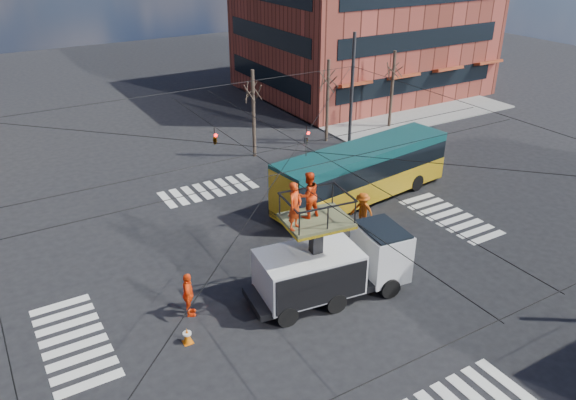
{
  "coord_description": "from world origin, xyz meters",
  "views": [
    {
      "loc": [
        -11.57,
        -18.86,
        14.46
      ],
      "look_at": [
        0.84,
        1.98,
        2.51
      ],
      "focal_mm": 35.0,
      "sensor_mm": 36.0,
      "label": 1
    }
  ],
  "objects_px": {
    "city_bus": "(362,172)",
    "utility_truck": "(332,255)",
    "traffic_cone": "(187,335)",
    "flagger": "(362,211)",
    "worker_ground": "(188,295)"
  },
  "relations": [
    {
      "from": "worker_ground",
      "to": "utility_truck",
      "type": "bearing_deg",
      "value": -85.88
    },
    {
      "from": "utility_truck",
      "to": "traffic_cone",
      "type": "bearing_deg",
      "value": -174.61
    },
    {
      "from": "utility_truck",
      "to": "city_bus",
      "type": "relative_size",
      "value": 0.61
    },
    {
      "from": "city_bus",
      "to": "flagger",
      "type": "height_order",
      "value": "city_bus"
    },
    {
      "from": "utility_truck",
      "to": "city_bus",
      "type": "distance_m",
      "value": 9.74
    },
    {
      "from": "utility_truck",
      "to": "traffic_cone",
      "type": "height_order",
      "value": "utility_truck"
    },
    {
      "from": "utility_truck",
      "to": "traffic_cone",
      "type": "xyz_separation_m",
      "value": [
        -6.53,
        0.21,
        -1.64
      ]
    },
    {
      "from": "flagger",
      "to": "worker_ground",
      "type": "bearing_deg",
      "value": -102.6
    },
    {
      "from": "city_bus",
      "to": "worker_ground",
      "type": "bearing_deg",
      "value": -165.42
    },
    {
      "from": "utility_truck",
      "to": "traffic_cone",
      "type": "distance_m",
      "value": 6.73
    },
    {
      "from": "city_bus",
      "to": "traffic_cone",
      "type": "height_order",
      "value": "city_bus"
    },
    {
      "from": "traffic_cone",
      "to": "flagger",
      "type": "distance_m",
      "value": 11.9
    },
    {
      "from": "traffic_cone",
      "to": "worker_ground",
      "type": "height_order",
      "value": "worker_ground"
    },
    {
      "from": "city_bus",
      "to": "utility_truck",
      "type": "bearing_deg",
      "value": -142.36
    },
    {
      "from": "flagger",
      "to": "traffic_cone",
      "type": "bearing_deg",
      "value": -95.89
    }
  ]
}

